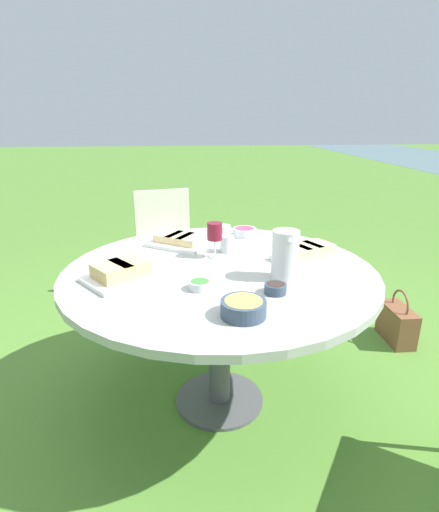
{
  "coord_description": "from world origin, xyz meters",
  "views": [
    {
      "loc": [
        1.75,
        -0.16,
        1.43
      ],
      "look_at": [
        0.0,
        0.0,
        0.82
      ],
      "focal_mm": 28.0,
      "sensor_mm": 36.0,
      "label": 1
    }
  ],
  "objects_px": {
    "wine_glass": "(215,233)",
    "chair_near_right": "(166,238)",
    "dining_table": "(220,285)",
    "water_pitcher": "(285,255)",
    "handbag": "(397,323)"
  },
  "relations": [
    {
      "from": "dining_table",
      "to": "water_pitcher",
      "type": "relative_size",
      "value": 6.71
    },
    {
      "from": "wine_glass",
      "to": "chair_near_right",
      "type": "bearing_deg",
      "value": -165.7
    },
    {
      "from": "dining_table",
      "to": "wine_glass",
      "type": "height_order",
      "value": "wine_glass"
    },
    {
      "from": "wine_glass",
      "to": "handbag",
      "type": "relative_size",
      "value": 0.49
    },
    {
      "from": "water_pitcher",
      "to": "wine_glass",
      "type": "xyz_separation_m",
      "value": [
        -0.31,
        -0.28,
        0.02
      ]
    },
    {
      "from": "dining_table",
      "to": "chair_near_right",
      "type": "xyz_separation_m",
      "value": [
        -1.31,
        -0.3,
        -0.15
      ]
    },
    {
      "from": "chair_near_right",
      "to": "water_pitcher",
      "type": "height_order",
      "value": "water_pitcher"
    },
    {
      "from": "wine_glass",
      "to": "handbag",
      "type": "bearing_deg",
      "value": 105.07
    },
    {
      "from": "dining_table",
      "to": "water_pitcher",
      "type": "distance_m",
      "value": 0.37
    },
    {
      "from": "chair_near_right",
      "to": "dining_table",
      "type": "bearing_deg",
      "value": 13.01
    },
    {
      "from": "dining_table",
      "to": "chair_near_right",
      "type": "bearing_deg",
      "value": -166.99
    },
    {
      "from": "water_pitcher",
      "to": "handbag",
      "type": "relative_size",
      "value": 0.59
    },
    {
      "from": "chair_near_right",
      "to": "handbag",
      "type": "distance_m",
      "value": 1.79
    },
    {
      "from": "water_pitcher",
      "to": "chair_near_right",
      "type": "bearing_deg",
      "value": -158.57
    },
    {
      "from": "handbag",
      "to": "chair_near_right",
      "type": "bearing_deg",
      "value": -117.81
    }
  ]
}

